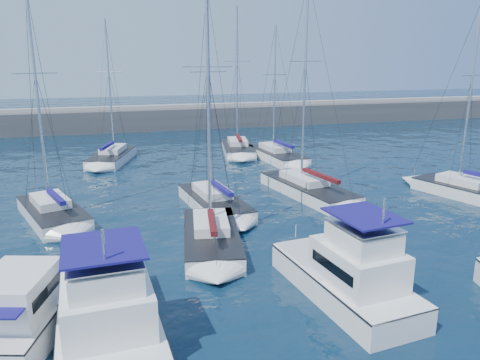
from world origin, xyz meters
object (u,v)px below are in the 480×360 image
object	(u,v)px
motor_yacht_port_inner	(108,315)
sailboat_mid_e	(468,191)
motor_yacht_stbd_inner	(349,276)
sailboat_mid_d	(308,189)
sailboat_mid_c	(214,202)
sailboat_back_b	(238,149)
sailboat_mid_b	(211,237)
motor_yacht_port_outer	(27,310)
sailboat_back_a	(112,157)
sailboat_mid_a	(53,212)
sailboat_back_c	(277,155)

from	to	relation	value
motor_yacht_port_inner	sailboat_mid_e	distance (m)	29.38
motor_yacht_port_inner	motor_yacht_stbd_inner	distance (m)	10.32
sailboat_mid_d	sailboat_mid_c	bearing A→B (deg)	179.80
motor_yacht_stbd_inner	sailboat_back_b	distance (m)	32.70
sailboat_mid_b	sailboat_mid_d	size ratio (longest dim) A/B	0.98
motor_yacht_port_outer	sailboat_mid_d	bearing A→B (deg)	54.67
motor_yacht_stbd_inner	sailboat_back_a	xyz separation A→B (m)	(-9.74, 31.74, -0.62)
sailboat_mid_d	sailboat_back_b	size ratio (longest dim) A/B	1.02
sailboat_mid_a	sailboat_back_c	xyz separation A→B (m)	(20.61, 13.33, -0.03)
sailboat_mid_b	sailboat_back_b	bearing A→B (deg)	80.31
motor_yacht_port_outer	sailboat_back_c	xyz separation A→B (m)	(20.19, 26.91, -0.44)
motor_yacht_port_outer	sailboat_back_a	xyz separation A→B (m)	(3.64, 30.63, -0.43)
motor_yacht_stbd_inner	sailboat_back_b	xyz separation A→B (m)	(3.83, 32.47, -0.60)
motor_yacht_port_inner	sailboat_mid_d	size ratio (longest dim) A/B	0.52
sailboat_mid_a	sailboat_back_a	xyz separation A→B (m)	(4.06, 17.05, -0.02)
sailboat_mid_d	sailboat_back_c	distance (m)	12.73
sailboat_mid_b	sailboat_back_c	size ratio (longest dim) A/B	1.16
motor_yacht_port_outer	sailboat_mid_a	distance (m)	13.60
motor_yacht_port_inner	sailboat_back_b	world-z (taller)	sailboat_back_b
sailboat_back_b	sailboat_back_c	xyz separation A→B (m)	(2.99, -4.45, -0.03)
sailboat_mid_a	sailboat_back_b	bearing A→B (deg)	25.88
motor_yacht_port_outer	sailboat_mid_a	size ratio (longest dim) A/B	0.48
motor_yacht_port_outer	sailboat_mid_a	world-z (taller)	sailboat_mid_a
sailboat_mid_e	sailboat_back_a	size ratio (longest dim) A/B	1.02
motor_yacht_stbd_inner	sailboat_mid_e	size ratio (longest dim) A/B	0.57
sailboat_mid_b	sailboat_back_c	xyz separation A→B (m)	(11.41, 20.41, -0.03)
motor_yacht_port_outer	sailboat_back_a	distance (m)	30.85
sailboat_mid_d	sailboat_mid_e	size ratio (longest dim) A/B	1.11
sailboat_mid_b	sailboat_mid_c	distance (m)	6.60
sailboat_back_b	sailboat_back_c	size ratio (longest dim) A/B	1.15
motor_yacht_stbd_inner	sailboat_back_a	world-z (taller)	sailboat_back_a
sailboat_mid_c	sailboat_back_a	distance (m)	18.98
sailboat_mid_c	sailboat_back_a	world-z (taller)	sailboat_mid_c
motor_yacht_port_outer	sailboat_back_b	world-z (taller)	sailboat_back_b
sailboat_mid_c	sailboat_mid_d	xyz separation A→B (m)	(7.79, 1.45, -0.01)
motor_yacht_port_inner	sailboat_mid_c	bearing A→B (deg)	59.75
motor_yacht_stbd_inner	sailboat_mid_a	world-z (taller)	sailboat_mid_a
sailboat_mid_b	sailboat_back_a	distance (m)	24.67
motor_yacht_port_inner	sailboat_mid_c	distance (m)	16.21
motor_yacht_stbd_inner	motor_yacht_port_inner	bearing A→B (deg)	175.67
motor_yacht_port_outer	motor_yacht_port_inner	bearing A→B (deg)	-10.37
sailboat_mid_d	sailboat_back_c	bearing A→B (deg)	70.20
sailboat_mid_a	sailboat_mid_b	size ratio (longest dim) A/B	0.95
sailboat_back_a	sailboat_back_b	xyz separation A→B (m)	(13.57, 0.73, 0.02)
sailboat_mid_a	sailboat_back_c	size ratio (longest dim) A/B	1.10
motor_yacht_stbd_inner	sailboat_back_b	world-z (taller)	sailboat_back_b
sailboat_mid_c	sailboat_mid_b	bearing A→B (deg)	-111.51
sailboat_back_c	sailboat_mid_e	bearing A→B (deg)	-65.89
sailboat_mid_c	sailboat_mid_d	size ratio (longest dim) A/B	0.93
sailboat_mid_b	motor_yacht_port_outer	bearing A→B (deg)	-134.49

